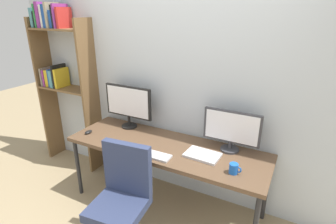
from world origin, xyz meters
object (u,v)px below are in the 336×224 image
Objects in this scene: monitor_right at (231,129)px; laptop_closed at (202,155)px; computer_mouse at (88,132)px; monitor_left at (128,104)px; keyboard_main at (154,155)px; bookshelf at (60,66)px; coffee_mug at (234,169)px; desk at (166,150)px; office_chair at (122,210)px.

laptop_closed is (-0.20, -0.23, -0.21)m from monitor_right.
monitor_left is at bearing 50.35° from computer_mouse.
keyboard_main is (-0.60, -0.44, -0.22)m from monitor_right.
laptop_closed is at bearing -6.93° from bookshelf.
coffee_mug reaches higher than laptop_closed.
coffee_mug is (0.33, -0.14, 0.03)m from laptop_closed.
coffee_mug is at bearing -19.86° from laptop_closed.
monitor_right is 0.78m from keyboard_main.
computer_mouse is (-0.90, -0.15, 0.07)m from desk.
keyboard_main is (0.00, -0.23, 0.06)m from desk.
office_chair is at bearing -29.49° from bookshelf.
coffee_mug is (0.74, -0.16, 0.10)m from desk.
office_chair is 0.56m from keyboard_main.
computer_mouse is 0.91× the size of coffee_mug.
monitor_right is 5.17× the size of coffee_mug.
monitor_left is at bearing 160.51° from desk.
office_chair is 0.87m from laptop_closed.
computer_mouse is at bearing 174.93° from keyboard_main.
keyboard_main is at bearing -149.58° from laptop_closed.
monitor_left is at bearing 180.00° from monitor_right.
bookshelf is at bearing 176.03° from laptop_closed.
keyboard_main is 3.08× the size of coffee_mug.
monitor_left is at bearing 169.95° from laptop_closed.
monitor_left reaches higher than keyboard_main.
office_chair reaches higher than computer_mouse.
office_chair is 1.19m from monitor_left.
bookshelf is 2.49m from coffee_mug.
monitor_right is 1.56m from computer_mouse.
monitor_right reaches higher than coffee_mug.
keyboard_main is 0.46m from laptop_closed.
office_chair is at bearing -148.62° from coffee_mug.
desk is 0.41m from laptop_closed.
coffee_mug is (1.34, -0.37, -0.24)m from monitor_left.
monitor_left is 1.83× the size of keyboard_main.
desk is at bearing -19.49° from monitor_left.
keyboard_main is at bearing -143.60° from monitor_right.
computer_mouse reaches higher than keyboard_main.
coffee_mug is (1.64, -0.01, 0.03)m from computer_mouse.
bookshelf is 22.09× the size of computer_mouse.
bookshelf is 2.28m from monitor_right.
monitor_left reaches higher than computer_mouse.
desk is 2.09× the size of office_chair.
computer_mouse is at bearing -171.33° from laptop_closed.
monitor_left is (1.05, -0.02, -0.33)m from bookshelf.
monitor_right is (1.20, -0.00, -0.06)m from monitor_left.
keyboard_main is 1.02× the size of laptop_closed.
coffee_mug is (0.74, 0.07, 0.04)m from keyboard_main.
computer_mouse is at bearing -129.65° from monitor_left.
desk is at bearing 83.09° from office_chair.
laptop_closed is (1.00, -0.23, -0.27)m from monitor_left.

